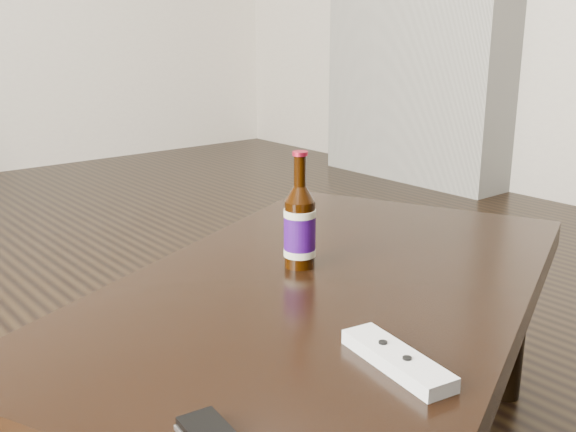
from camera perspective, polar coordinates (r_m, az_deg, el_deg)
floor at (r=1.94m, az=-8.73°, el=-12.86°), size 5.00×6.00×0.01m
coffee_table at (r=1.31m, az=3.42°, el=-7.83°), size 1.40×1.14×0.46m
beer_bottle at (r=1.33m, az=1.00°, el=-0.94°), size 0.07×0.07×0.23m
remote at (r=0.98m, az=9.19°, el=-11.89°), size 0.09×0.20×0.02m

